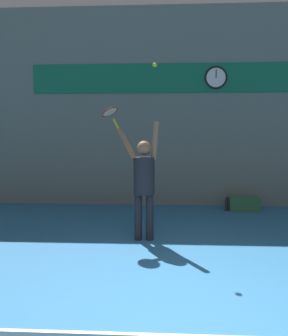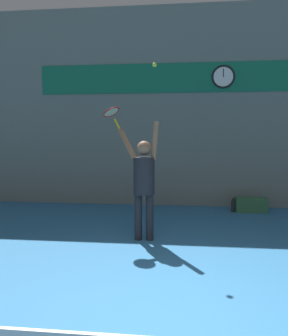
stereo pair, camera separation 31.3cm
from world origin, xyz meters
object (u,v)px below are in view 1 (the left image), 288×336
Objects in this scene: tennis_racket at (110,113)px; water_bottle at (226,205)px; scoreboard_clock at (216,78)px; tennis_player at (144,179)px; tennis_ball at (155,65)px; equipment_bag at (244,204)px.

tennis_racket reaches higher than water_bottle.
scoreboard_clock is 0.28× the size of tennis_player.
tennis_racket is at bearing -131.25° from scoreboard_clock.
scoreboard_clock reaches higher than water_bottle.
tennis_racket is 1.28× the size of water_bottle.
tennis_player is 1.87m from tennis_ball.
tennis_player is 1.31m from tennis_racket.
scoreboard_clock is 1.38× the size of tennis_racket.
water_bottle is 0.43m from equipment_bag.
tennis_player is 3.42m from equipment_bag.
scoreboard_clock is at bearing 60.28° from tennis_player.
water_bottle is (0.22, -0.56, -3.08)m from scoreboard_clock.
tennis_player is at bearing -133.79° from equipment_bag.
tennis_ball is 0.22× the size of water_bottle.
water_bottle is at bearing -68.54° from scoreboard_clock.
tennis_ball is (-1.46, -2.94, -0.31)m from scoreboard_clock.
tennis_player is at bearing -27.49° from tennis_racket.
tennis_player is 2.81× the size of equipment_bag.
tennis_player reaches higher than equipment_bag.
scoreboard_clock is at bearing 111.46° from water_bottle.
water_bottle is (1.86, 2.31, -0.91)m from tennis_player.
tennis_racket is at bearing -144.39° from equipment_bag.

